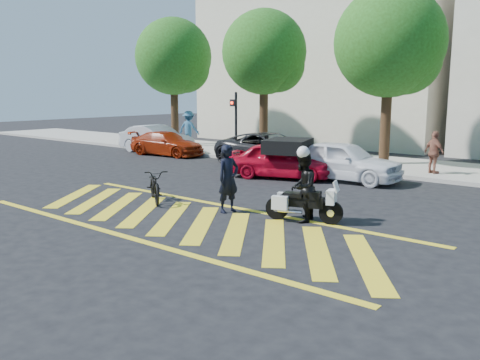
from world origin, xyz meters
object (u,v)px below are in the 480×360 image
Objects in this scene: police_motorcycle at (302,203)px; parked_mid_right at (343,161)px; parked_mid_left at (270,149)px; bicycle at (155,185)px; parked_left at (167,144)px; officer_bike at (228,179)px; red_convertible at (281,160)px; officer_moto at (303,187)px; parked_far_left at (156,139)px.

police_motorcycle is 0.45× the size of parked_mid_right.
police_motorcycle is 9.79m from parked_mid_left.
parked_left is (-7.90, 7.80, 0.11)m from bicycle.
officer_bike reaches higher than red_convertible.
red_convertible is at bearing -131.40° from parked_mid_left.
red_convertible reaches higher than bicycle.
parked_mid_right is (-2.05, 6.02, 0.26)m from police_motorcycle.
officer_bike is 2.14m from officer_moto.
bicycle is 4.73m from police_motorcycle.
parked_mid_right is at bearing -97.73° from parked_far_left.
bicycle is at bearing 156.89° from parked_mid_right.
officer_bike is 5.78m from red_convertible.
bicycle is at bearing 172.35° from police_motorcycle.
parked_mid_right is (4.32, -1.40, 0.01)m from parked_mid_left.
parked_left is at bearing 82.45° from parked_mid_right.
police_motorcycle is 15.68m from parked_far_left.
officer_bike is 0.44× the size of parked_left.
parked_mid_right is at bearing -101.62° from parked_left.
bicycle is 0.46× the size of parked_left.
parked_mid_right is (2.08, 1.00, 0.06)m from red_convertible.
officer_moto is (4.65, 0.77, 0.39)m from bicycle.
officer_moto is 9.77m from parked_mid_left.
bicycle is (-2.55, -0.38, -0.42)m from officer_bike.
parked_mid_right is at bearing -102.40° from parked_mid_left.
bicycle is 0.44× the size of parked_mid_right.
police_motorcycle is at bearing 40.66° from officer_moto.
parked_mid_right is (0.06, 6.41, -0.19)m from officer_bike.
parked_mid_left is at bearing 24.64° from red_convertible.
officer_bike is at bearing 173.39° from police_motorcycle.
red_convertible is 8.67m from parked_left.
bicycle is 12.27m from parked_far_left.
bicycle is 1.07× the size of officer_moto.
parked_mid_right is (11.75, -1.40, 0.01)m from parked_far_left.
police_motorcycle is 0.49× the size of red_convertible.
parked_mid_left is (-4.26, 7.81, -0.20)m from officer_bike.
red_convertible is at bearing -157.55° from officer_moto.
red_convertible is 0.77× the size of parked_mid_left.
parked_left is (-8.44, 2.01, -0.07)m from red_convertible.
bicycle is 8.37m from parked_mid_left.
parked_far_left is 1.30m from parked_left.
officer_moto is at bearing -125.36° from parked_left.
parked_left is at bearing 99.16° from parked_mid_left.
officer_bike is at bearing -145.84° from parked_mid_left.
officer_moto reaches higher than parked_mid_left.
officer_moto is at bearing -133.81° from parked_mid_left.
police_motorcycle is 0.44× the size of parked_far_left.
police_motorcycle is at bearing -69.62° from officer_bike.
parked_far_left is 11.83m from parked_mid_right.
officer_bike reaches higher than parked_far_left.
officer_bike is 6.41m from parked_mid_right.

